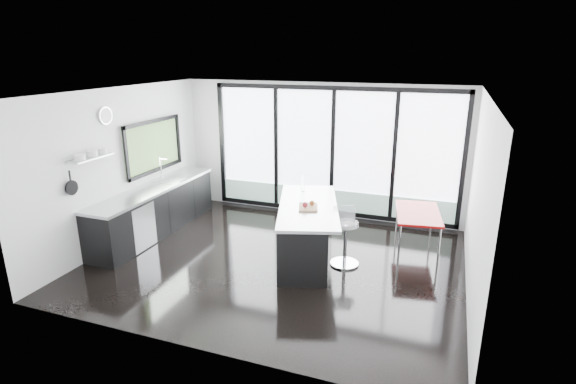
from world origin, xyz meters
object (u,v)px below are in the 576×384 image
at_px(island, 303,230).
at_px(bar_stool_far, 345,244).
at_px(red_table, 417,230).
at_px(bar_stool_near, 314,250).

distance_m(island, bar_stool_far, 0.76).
bearing_deg(island, red_table, 28.60).
bearing_deg(bar_stool_near, red_table, 23.33).
bearing_deg(bar_stool_far, bar_stool_near, -169.61).
bearing_deg(red_table, bar_stool_far, -134.52).
relative_size(island, bar_stool_near, 3.71).
distance_m(bar_stool_far, red_table, 1.50).
relative_size(bar_stool_far, red_table, 0.58).
bearing_deg(bar_stool_near, bar_stool_far, 15.56).
relative_size(bar_stool_near, bar_stool_far, 0.88).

